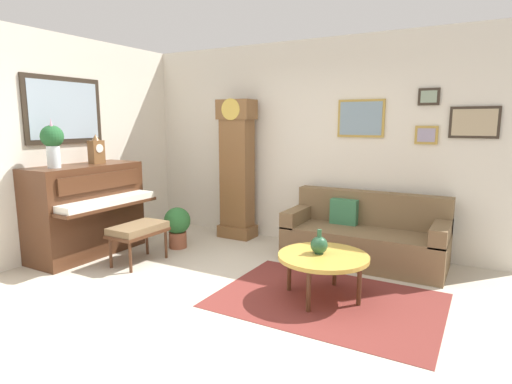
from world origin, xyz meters
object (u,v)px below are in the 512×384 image
Objects in this scene: couch at (364,237)px; green_jug at (319,245)px; flower_vase at (52,141)px; grandfather_clock at (237,173)px; piano_bench at (138,231)px; coffee_table at (323,258)px; potted_plant at (177,225)px; mantel_clock at (96,150)px; piano at (87,210)px.

couch is 1.28m from green_jug.
grandfather_clock is at bearing 58.85° from flower_vase.
coffee_table is at bearing 3.12° from piano_bench.
piano_bench is at bearing -104.91° from grandfather_clock.
green_jug is at bearing -14.23° from potted_plant.
coffee_table is at bearing -37.68° from grandfather_clock.
couch is 3.39× the size of potted_plant.
grandfather_clock is 5.34× the size of mantel_clock.
grandfather_clock reaches higher than potted_plant.
flower_vase reaches higher than piano.
piano_bench is 0.72m from potted_plant.
piano is 2.57× the size of potted_plant.
green_jug reaches higher than potted_plant.
couch is 3.89m from flower_vase.
mantel_clock is 1.58× the size of green_jug.
grandfather_clock reaches higher than mantel_clock.
coffee_table is (-0.06, -1.28, 0.09)m from couch.
potted_plant is at bearing 43.50° from piano.
flower_vase is 1.04× the size of potted_plant.
grandfather_clock is (0.42, 1.59, 0.56)m from piano_bench.
flower_vase reaches higher than coffee_table.
couch is 7.92× the size of green_jug.
piano is 1.64× the size of coffee_table.
piano reaches higher than piano_bench.
couch is (3.20, 1.47, -0.28)m from piano.
potted_plant is (-0.42, -0.87, -0.64)m from grandfather_clock.
piano is 6.00× the size of green_jug.
flower_vase reaches higher than potted_plant.
grandfather_clock reaches higher than coffee_table.
potted_plant is (-2.31, 0.59, -0.08)m from coffee_table.
flower_vase reaches higher than piano_bench.
grandfather_clock reaches higher than flower_vase.
coffee_table is at bearing -19.13° from green_jug.
coffee_table is (3.14, 0.19, -0.19)m from piano.
piano_bench is 0.80× the size of coffee_table.
mantel_clock is at bearing -130.72° from grandfather_clock.
green_jug is at bearing -95.23° from couch.
coffee_table is 2.39m from potted_plant.
flower_vase is (-0.00, -0.61, 0.14)m from mantel_clock.
piano_bench is at bearing -90.10° from potted_plant.
grandfather_clock is 1.95m from mantel_clock.
couch is 5.00× the size of mantel_clock.
green_jug is (3.09, 0.21, -0.07)m from piano.
coffee_table is 3.27m from mantel_clock.
grandfather_clock reaches higher than couch.
grandfather_clock is 2.38m from green_jug.
flower_vase is at bearing -124.66° from potted_plant.
grandfather_clock reaches higher than green_jug.
grandfather_clock is at bearing 49.28° from mantel_clock.
flower_vase is at bearing -150.04° from piano_bench.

